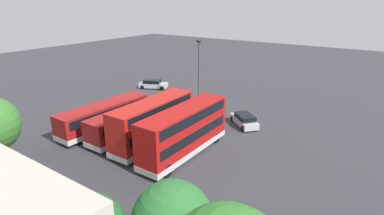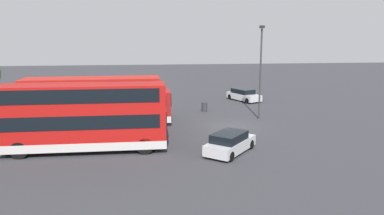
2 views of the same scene
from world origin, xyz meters
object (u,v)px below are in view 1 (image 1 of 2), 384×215
(car_hatchback_silver, at_px, (244,120))
(bus_single_deck_third, at_px, (133,120))
(bus_single_deck_fourth, at_px, (105,115))
(bus_double_decker_near_end, at_px, (185,130))
(waste_bin_yellow, at_px, (157,100))
(car_small_green, at_px, (153,84))
(bus_double_decker_second, at_px, (153,121))
(lamp_post_tall, at_px, (199,66))

(car_hatchback_silver, bearing_deg, bus_single_deck_third, 45.00)
(bus_single_deck_third, height_order, bus_single_deck_fourth, same)
(bus_double_decker_near_end, xyz_separation_m, bus_single_deck_fourth, (10.90, 0.18, -0.83))
(bus_single_deck_fourth, bearing_deg, waste_bin_yellow, -83.69)
(bus_double_decker_near_end, xyz_separation_m, waste_bin_yellow, (12.02, -9.97, -1.97))
(bus_single_deck_fourth, xyz_separation_m, car_small_green, (6.83, -15.80, -0.92))
(bus_double_decker_second, bearing_deg, bus_single_deck_third, -10.03)
(bus_double_decker_near_end, bearing_deg, bus_double_decker_second, -0.36)
(bus_single_deck_fourth, relative_size, lamp_post_tall, 1.31)
(lamp_post_tall, distance_m, waste_bin_yellow, 7.54)
(bus_double_decker_second, height_order, car_hatchback_silver, bus_double_decker_second)
(bus_double_decker_near_end, relative_size, car_hatchback_silver, 2.45)
(car_hatchback_silver, xyz_separation_m, waste_bin_yellow, (13.61, -0.42, -0.22))
(bus_single_deck_third, relative_size, waste_bin_yellow, 11.69)
(bus_single_deck_third, xyz_separation_m, car_hatchback_silver, (-8.91, -8.91, -0.92))
(bus_double_decker_near_end, bearing_deg, bus_single_deck_third, -5.01)
(car_hatchback_silver, xyz_separation_m, car_small_green, (19.32, -6.07, 0.00))
(bus_single_deck_third, height_order, waste_bin_yellow, bus_single_deck_third)
(bus_double_decker_second, bearing_deg, car_small_green, -48.29)
(car_small_green, relative_size, lamp_post_tall, 0.57)
(bus_double_decker_second, distance_m, bus_single_deck_fourth, 7.12)
(bus_single_deck_third, bearing_deg, car_small_green, -55.19)
(bus_single_deck_fourth, bearing_deg, car_small_green, -66.62)
(bus_double_decker_second, relative_size, bus_single_deck_third, 0.92)
(bus_single_deck_fourth, height_order, lamp_post_tall, lamp_post_tall)
(waste_bin_yellow, bearing_deg, bus_single_deck_fourth, 96.31)
(bus_double_decker_near_end, distance_m, lamp_post_tall, 16.80)
(car_small_green, bearing_deg, bus_double_decker_second, 131.71)
(bus_double_decker_second, xyz_separation_m, car_hatchback_silver, (-5.42, -9.53, -1.75))
(bus_double_decker_second, xyz_separation_m, lamp_post_tall, (4.22, -14.50, 2.54))
(bus_double_decker_second, bearing_deg, bus_single_deck_fourth, 1.64)
(car_hatchback_silver, bearing_deg, car_small_green, -17.45)
(bus_double_decker_near_end, xyz_separation_m, car_small_green, (17.73, -15.62, -1.75))
(bus_single_deck_fourth, xyz_separation_m, car_hatchback_silver, (-12.49, -9.73, -0.92))
(bus_double_decker_near_end, height_order, waste_bin_yellow, bus_double_decker_near_end)
(bus_double_decker_near_end, height_order, car_hatchback_silver, bus_double_decker_near_end)
(lamp_post_tall, bearing_deg, bus_single_deck_fourth, 79.02)
(car_hatchback_silver, height_order, lamp_post_tall, lamp_post_tall)
(bus_single_deck_third, xyz_separation_m, lamp_post_tall, (0.73, -13.89, 3.36))
(bus_double_decker_second, relative_size, bus_single_deck_fourth, 0.92)
(car_hatchback_silver, height_order, car_small_green, same)
(bus_single_deck_third, height_order, lamp_post_tall, lamp_post_tall)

